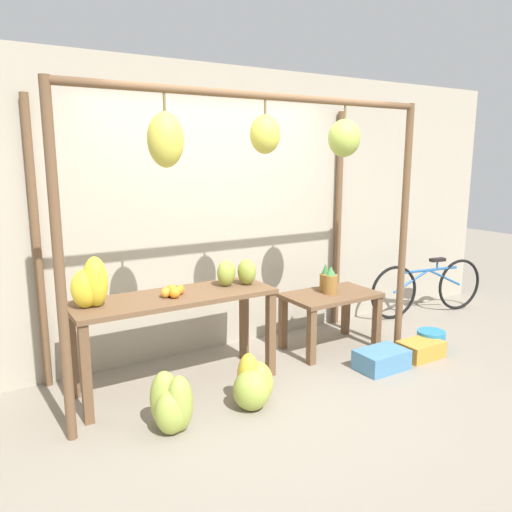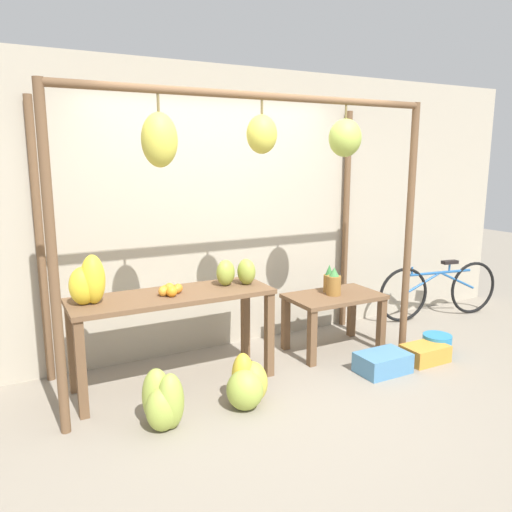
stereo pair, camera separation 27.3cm
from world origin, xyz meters
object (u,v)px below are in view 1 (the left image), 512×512
Objects in this scene: orange_pile at (172,291)px; pineapple_cluster at (328,281)px; banana_pile_ground_left at (172,405)px; blue_bucket at (431,340)px; fruit_crate_purple at (421,349)px; banana_pile_on_table at (91,285)px; banana_pile_ground_right at (253,384)px; parked_bicycle at (428,287)px; fruit_crate_white at (381,359)px; papaya_pile at (236,272)px.

orange_pile reaches higher than pineapple_cluster.
banana_pile_ground_left is (-1.98, -0.69, -0.50)m from pineapple_cluster.
blue_bucket reaches higher than fruit_crate_purple.
banana_pile_on_table is 2.36m from pineapple_cluster.
fruit_crate_purple is at bearing -0.89° from banana_pile_ground_right.
parked_bicycle is at bearing 38.17° from fruit_crate_purple.
fruit_crate_white is 0.28× the size of parked_bicycle.
blue_bucket is at bearing -17.02° from papaya_pile.
orange_pile is 0.13× the size of parked_bicycle.
parked_bicycle is (3.07, 0.89, 0.17)m from banana_pile_ground_right.
orange_pile is at bearing 164.45° from fruit_crate_purple.
fruit_crate_purple is (1.90, -0.03, -0.09)m from banana_pile_ground_right.
banana_pile_on_table is at bearing 169.59° from blue_bucket.
pineapple_cluster reaches higher than fruit_crate_white.
banana_pile_on_table is 0.23× the size of parked_bicycle.
pineapple_cluster is at bearing 0.56° from banana_pile_on_table.
fruit_crate_white is at bearing -19.77° from orange_pile.
pineapple_cluster is 0.61× the size of fruit_crate_white.
banana_pile_on_table is 0.93× the size of fruit_crate_purple.
banana_pile_ground_right is at bearing 179.11° from fruit_crate_purple.
papaya_pile is at bearing 3.35° from orange_pile.
banana_pile_ground_left is 1.04× the size of fruit_crate_purple.
banana_pile_ground_left reaches higher than fruit_crate_purple.
fruit_crate_purple is at bearing -141.83° from parked_bicycle.
banana_pile_ground_right is at bearing -31.72° from banana_pile_on_table.
papaya_pile is at bearing 71.43° from banana_pile_ground_right.
banana_pile_ground_right is 1.02m from papaya_pile.
banana_pile_ground_right is at bearing -152.62° from pineapple_cluster.
banana_pile_on_table reaches higher than banana_pile_ground_right.
orange_pile is at bearing 66.60° from banana_pile_ground_left.
banana_pile_ground_left is at bearing -166.33° from parked_bicycle.
blue_bucket is at bearing -137.84° from parked_bicycle.
fruit_crate_white is at bearing -83.53° from pineapple_cluster.
pineapple_cluster is 0.65× the size of banana_pile_ground_left.
pineapple_cluster is 1.83m from parked_bicycle.
papaya_pile reaches higher than orange_pile.
parked_bicycle is 1.51m from fruit_crate_purple.
orange_pile is 0.78× the size of pineapple_cluster.
orange_pile reaches higher than banana_pile_ground_left.
blue_bucket is 1.26m from parked_bicycle.
banana_pile_on_table is 0.83× the size of fruit_crate_white.
fruit_crate_white is at bearing -0.11° from banana_pile_ground_left.
banana_pile_on_table is 0.89× the size of banana_pile_ground_left.
fruit_crate_white is (0.08, -0.70, -0.61)m from pineapple_cluster.
banana_pile_on_table reaches higher than fruit_crate_white.
banana_pile_ground_right is (1.05, -0.65, -0.81)m from banana_pile_on_table.
banana_pile_on_table is 1.39× the size of blue_bucket.
papaya_pile reaches higher than blue_bucket.
fruit_crate_white reaches higher than fruit_crate_purple.
orange_pile is at bearing -2.96° from banana_pile_on_table.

